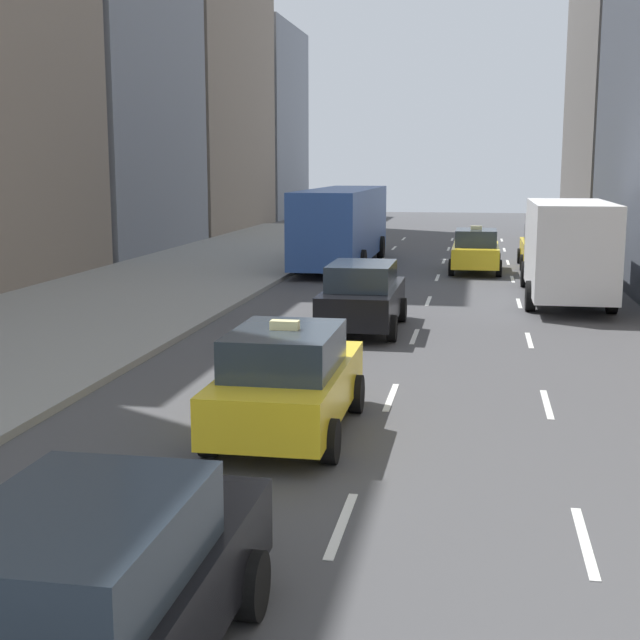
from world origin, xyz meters
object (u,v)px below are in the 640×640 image
(sedan_black_near, at_px, (363,296))
(box_truck, at_px, (566,247))
(city_bus, at_px, (342,224))
(taxi_second, at_px, (476,251))
(taxi_third, at_px, (544,246))
(taxi_lead, at_px, (288,380))
(sedan_silver_behind, at_px, (92,598))

(sedan_black_near, relative_size, box_truck, 0.54)
(city_bus, relative_size, box_truck, 1.38)
(taxi_second, bearing_deg, box_truck, -68.89)
(taxi_third, bearing_deg, taxi_lead, -102.71)
(taxi_second, distance_m, city_bus, 5.89)
(city_bus, bearing_deg, box_truck, -46.31)
(taxi_lead, height_order, taxi_third, same)
(taxi_third, bearing_deg, sedan_silver_behind, -99.89)
(taxi_lead, relative_size, sedan_black_near, 0.96)
(taxi_second, distance_m, sedan_silver_behind, 29.94)
(sedan_silver_behind, bearing_deg, sedan_black_near, 90.00)
(taxi_second, bearing_deg, sedan_silver_behind, -95.37)
(sedan_black_near, bearing_deg, taxi_third, 70.32)
(taxi_lead, xyz_separation_m, sedan_black_near, (-0.00, 9.16, 0.02))
(taxi_lead, relative_size, city_bus, 0.38)
(city_bus, xyz_separation_m, box_truck, (8.41, -8.81, -0.08))
(taxi_second, xyz_separation_m, city_bus, (-5.61, 1.55, 0.91))
(taxi_third, relative_size, sedan_silver_behind, 0.96)
(sedan_black_near, bearing_deg, taxi_second, 78.16)
(taxi_third, bearing_deg, taxi_second, -140.50)
(taxi_second, relative_size, sedan_silver_behind, 0.96)
(sedan_black_near, bearing_deg, box_truck, 47.45)
(sedan_black_near, height_order, sedan_silver_behind, sedan_black_near)
(taxi_second, height_order, sedan_black_near, taxi_second)
(taxi_third, bearing_deg, city_bus, -174.88)
(taxi_second, xyz_separation_m, sedan_black_near, (-2.80, -13.35, 0.02))
(taxi_second, height_order, taxi_third, same)
(taxi_lead, relative_size, box_truck, 0.52)
(taxi_third, distance_m, sedan_black_near, 16.63)
(taxi_lead, xyz_separation_m, taxi_third, (5.60, 24.82, 0.00))
(taxi_third, height_order, box_truck, box_truck)
(taxi_third, height_order, sedan_black_near, taxi_third)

